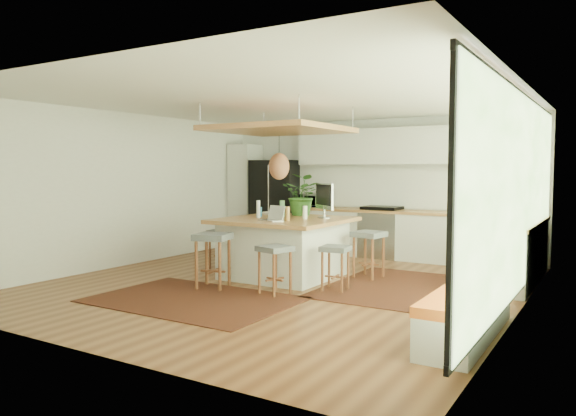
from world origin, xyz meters
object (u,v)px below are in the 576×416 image
Objects in this scene: stool_near_right at (275,268)px; fridge at (275,205)px; laptop at (271,213)px; island at (284,247)px; stool_left_side at (222,248)px; stool_near_left at (213,263)px; microwave at (313,199)px; stool_right_front at (335,266)px; island_plant at (303,199)px; monitor at (324,202)px; stool_right_back at (369,256)px.

fridge is at bearing 122.50° from stool_near_right.
stool_near_right is 1.90× the size of laptop.
island is 1.26m from stool_near_right.
island is at bearing -2.63° from stool_left_side.
laptop is at bearing 57.89° from stool_near_left.
microwave is at bearing 81.26° from stool_left_side.
island is at bearing 115.85° from stool_near_right.
stool_near_right is 1.05× the size of stool_right_front.
island_plant is (1.83, -2.02, 0.28)m from fridge.
monitor is at bearing -47.37° from microwave.
stool_right_back is at bearing 68.70° from stool_near_right.
microwave reaches higher than stool_right_back.
microwave is (-1.45, 3.72, 0.74)m from stool_near_right.
stool_right_front is 2.51m from stool_left_side.
fridge reaches higher than stool_left_side.
laptop is at bearing 179.02° from stool_right_front.
microwave is at bearing 97.12° from stool_near_left.
island_plant is (-0.53, 0.23, 0.01)m from monitor.
stool_right_back reaches higher than stool_right_front.
fridge is at bearing 136.89° from laptop.
stool_near_right is at bearing -58.73° from microwave.
monitor is (0.52, 0.37, 0.72)m from island.
laptop is at bearing 126.98° from stool_near_right.
island is at bearing -88.92° from island_plant.
stool_right_back is (1.63, 1.82, 0.00)m from stool_near_left.
stool_near_left is 1.18× the size of stool_near_right.
fridge reaches higher than stool_right_front.
stool_right_front is (0.61, 0.63, 0.00)m from stool_near_right.
laptop is 0.58× the size of monitor.
stool_right_back reaches higher than stool_near_right.
microwave reaches higher than stool_near_left.
island is at bearing -106.88° from monitor.
stool_near_right is 2.01m from island_plant.
microwave is (-2.11, 2.03, 0.74)m from stool_right_back.
island_plant is (-0.07, 1.09, 0.15)m from laptop.
monitor is (0.95, 1.63, 0.83)m from stool_near_left.
island reaches higher than stool_right_front.
stool_near_right is at bearing -72.16° from island_plant.
island is 2.51× the size of stool_right_back.
stool_right_front is 1.06m from stool_right_back.
microwave reaches higher than stool_right_front.
fridge is 3.00× the size of stool_right_front.
monitor reaches higher than stool_near_left.
island_plant is (-1.16, 1.11, 0.85)m from stool_right_front.
monitor is (2.36, -2.25, 0.26)m from fridge.
monitor reaches higher than stool_left_side.
stool_right_front is at bearing 25.59° from stool_near_left.
stool_right_front is (1.58, 0.76, 0.00)m from stool_near_left.
stool_right_back is at bearing 53.34° from monitor.
island_plant is at bearing 77.45° from stool_near_left.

